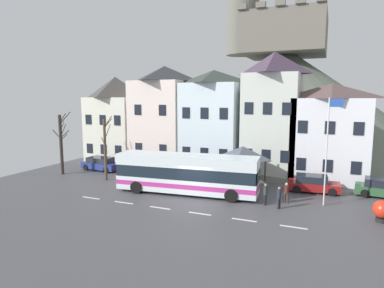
% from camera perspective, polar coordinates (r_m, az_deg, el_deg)
% --- Properties ---
extents(ground_plane, '(40.00, 60.00, 0.07)m').
position_cam_1_polar(ground_plane, '(24.61, -0.50, -10.22)').
color(ground_plane, '#49484D').
extents(townhouse_00, '(5.89, 5.18, 10.05)m').
position_cam_1_polar(townhouse_00, '(40.73, -12.83, 4.07)').
color(townhouse_00, silver).
rests_on(townhouse_00, ground_plane).
extents(townhouse_01, '(5.87, 6.79, 11.13)m').
position_cam_1_polar(townhouse_01, '(38.19, -4.65, 4.81)').
color(townhouse_01, silver).
rests_on(townhouse_01, ground_plane).
extents(townhouse_02, '(5.86, 5.44, 10.46)m').
position_cam_1_polar(townhouse_02, '(35.18, 3.69, 4.01)').
color(townhouse_02, silver).
rests_on(townhouse_02, ground_plane).
extents(townhouse_03, '(5.09, 6.66, 12.07)m').
position_cam_1_polar(townhouse_03, '(34.23, 13.72, 5.03)').
color(townhouse_03, silver).
rests_on(townhouse_03, ground_plane).
extents(townhouse_04, '(6.60, 5.61, 8.94)m').
position_cam_1_polar(townhouse_04, '(33.39, 22.50, 1.89)').
color(townhouse_04, white).
rests_on(townhouse_04, ground_plane).
extents(hilltop_castle, '(42.67, 42.67, 22.85)m').
position_cam_1_polar(hilltop_castle, '(51.47, 15.25, 7.78)').
color(hilltop_castle, '#596254').
rests_on(hilltop_castle, ground_plane).
extents(transit_bus, '(11.54, 3.54, 3.14)m').
position_cam_1_polar(transit_bus, '(26.67, -0.92, -5.18)').
color(transit_bus, white).
rests_on(transit_bus, ground_plane).
extents(bus_shelter, '(3.60, 3.60, 3.49)m').
position_cam_1_polar(bus_shelter, '(29.03, 8.71, -1.50)').
color(bus_shelter, '#473D33').
rests_on(bus_shelter, ground_plane).
extents(parked_car_00, '(4.16, 2.17, 1.37)m').
position_cam_1_polar(parked_car_00, '(29.12, 20.02, -6.40)').
color(parked_car_00, maroon).
rests_on(parked_car_00, ground_plane).
extents(parked_car_01, '(4.38, 2.27, 1.36)m').
position_cam_1_polar(parked_car_01, '(36.70, -15.25, -3.29)').
color(parked_car_01, navy).
rests_on(parked_car_01, ground_plane).
extents(parked_car_02, '(4.52, 2.47, 1.43)m').
position_cam_1_polar(parked_car_02, '(33.85, -7.91, -3.97)').
color(parked_car_02, maroon).
rests_on(parked_car_02, ground_plane).
extents(pedestrian_00, '(0.38, 0.32, 1.50)m').
position_cam_1_polar(pedestrian_00, '(25.51, 15.84, -7.97)').
color(pedestrian_00, '#38332D').
rests_on(pedestrian_00, ground_plane).
extents(pedestrian_01, '(0.30, 0.32, 1.56)m').
position_cam_1_polar(pedestrian_01, '(24.05, 14.67, -8.74)').
color(pedestrian_01, '#2D2D38').
rests_on(pedestrian_01, ground_plane).
extents(pedestrian_02, '(0.28, 0.35, 1.56)m').
position_cam_1_polar(pedestrian_02, '(24.68, 12.45, -8.32)').
color(pedestrian_02, black).
rests_on(pedestrian_02, ground_plane).
extents(public_bench, '(1.51, 0.48, 0.87)m').
position_cam_1_polar(public_bench, '(32.08, 8.65, -5.06)').
color(public_bench, brown).
rests_on(public_bench, ground_plane).
extents(flagpole, '(0.95, 0.10, 7.64)m').
position_cam_1_polar(flagpole, '(25.02, 22.26, -0.11)').
color(flagpole, silver).
rests_on(flagpole, ground_plane).
extents(harbour_buoy, '(1.13, 1.13, 1.38)m').
position_cam_1_polar(harbour_buoy, '(24.03, 29.79, -9.78)').
color(harbour_buoy, black).
rests_on(harbour_buoy, ground_plane).
extents(bare_tree_00, '(1.80, 1.63, 6.24)m').
position_cam_1_polar(bare_tree_00, '(35.65, -21.48, 0.12)').
color(bare_tree_00, '#382D28').
rests_on(bare_tree_00, ground_plane).
extents(bare_tree_01, '(0.85, 1.53, 6.01)m').
position_cam_1_polar(bare_tree_01, '(31.82, -14.63, -0.64)').
color(bare_tree_01, brown).
rests_on(bare_tree_01, ground_plane).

